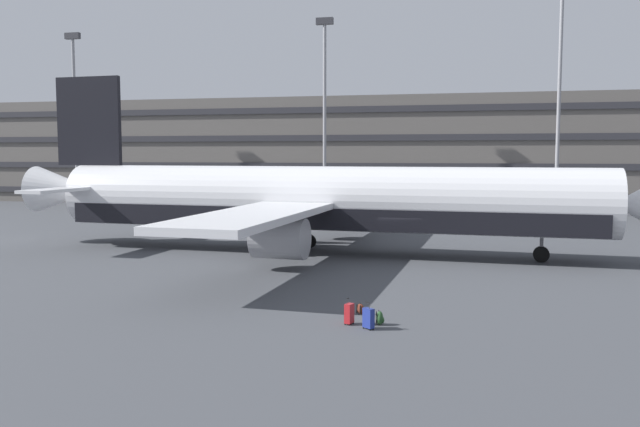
{
  "coord_description": "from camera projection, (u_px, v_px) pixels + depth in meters",
  "views": [
    {
      "loc": [
        4.13,
        -38.44,
        6.14
      ],
      "look_at": [
        -3.82,
        -4.79,
        3.0
      ],
      "focal_mm": 37.0,
      "sensor_mm": 36.0,
      "label": 1
    }
  ],
  "objects": [
    {
      "name": "airliner",
      "position": [
        316.0,
        201.0,
        40.69
      ],
      "size": [
        40.51,
        32.65,
        11.3
      ],
      "color": "silver",
      "rests_on": "ground_plane"
    },
    {
      "name": "terminal_structure",
      "position": [
        441.0,
        152.0,
        80.89
      ],
      "size": [
        153.06,
        17.78,
        12.7
      ],
      "color": "#605B56",
      "rests_on": "ground_plane"
    },
    {
      "name": "backpack_navy",
      "position": [
        361.0,
        309.0,
        25.24
      ],
      "size": [
        0.41,
        0.39,
        0.47
      ],
      "color": "#592619",
      "rests_on": "ground_plane"
    },
    {
      "name": "suitcase_large",
      "position": [
        349.0,
        313.0,
        23.74
      ],
      "size": [
        0.33,
        0.41,
        0.96
      ],
      "color": "#B21E23",
      "rests_on": "ground_plane"
    },
    {
      "name": "ground_plane",
      "position": [
        402.0,
        258.0,
        38.76
      ],
      "size": [
        600.0,
        600.0,
        0.0
      ],
      "primitive_type": "plane",
      "color": "#424449"
    },
    {
      "name": "light_mast_far_left",
      "position": [
        75.0,
        106.0,
        76.05
      ],
      "size": [
        1.8,
        0.5,
        19.94
      ],
      "color": "gray",
      "rests_on": "ground_plane"
    },
    {
      "name": "backpack_teal",
      "position": [
        380.0,
        318.0,
        23.67
      ],
      "size": [
        0.36,
        0.41,
        0.56
      ],
      "color": "#264C26",
      "rests_on": "ground_plane"
    },
    {
      "name": "light_mast_left",
      "position": [
        325.0,
        100.0,
        69.26
      ],
      "size": [
        1.8,
        0.5,
        20.26
      ],
      "color": "gray",
      "rests_on": "ground_plane"
    },
    {
      "name": "suitcase_black",
      "position": [
        368.0,
        318.0,
        23.09
      ],
      "size": [
        0.46,
        0.42,
        0.97
      ],
      "color": "navy",
      "rests_on": "ground_plane"
    },
    {
      "name": "light_mast_center_left",
      "position": [
        560.0,
        62.0,
        63.62
      ],
      "size": [
        1.8,
        0.5,
        26.51
      ],
      "color": "gray",
      "rests_on": "ground_plane"
    }
  ]
}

